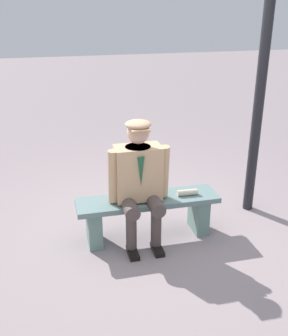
# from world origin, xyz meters

# --- Properties ---
(ground_plane) EXTENTS (30.00, 30.00, 0.00)m
(ground_plane) POSITION_xyz_m (0.00, 0.00, 0.00)
(ground_plane) COLOR gray
(bench) EXTENTS (1.52, 0.38, 0.47)m
(bench) POSITION_xyz_m (0.00, 0.00, 0.31)
(bench) COLOR slate
(bench) RESTS_ON ground
(seated_man) EXTENTS (0.64, 0.56, 1.33)m
(seated_man) POSITION_xyz_m (0.11, 0.05, 0.74)
(seated_man) COLOR tan
(seated_man) RESTS_ON ground
(rolled_magazine) EXTENTS (0.22, 0.07, 0.06)m
(rolled_magazine) POSITION_xyz_m (-0.43, 0.03, 0.50)
(rolled_magazine) COLOR beige
(rolled_magazine) RESTS_ON bench
(lamp_post) EXTENTS (0.25, 0.25, 3.27)m
(lamp_post) POSITION_xyz_m (-1.37, -0.34, 1.97)
(lamp_post) COLOR black
(lamp_post) RESTS_ON ground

